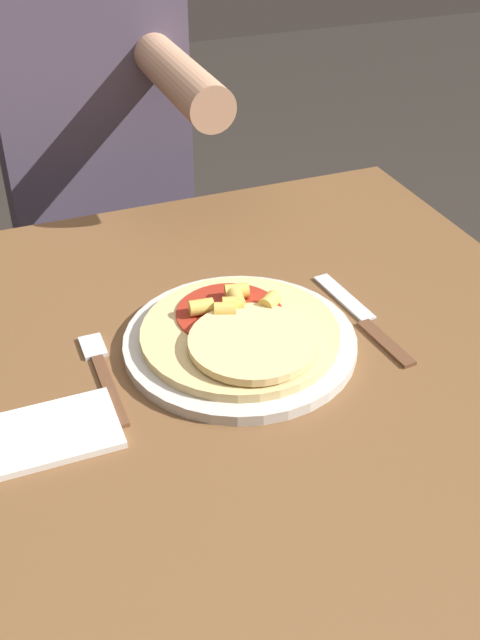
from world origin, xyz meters
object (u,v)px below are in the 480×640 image
at_px(dining_table, 219,433).
at_px(person_diner, 96,145).
at_px(plate, 240,342).
at_px(knife, 364,319).
at_px(fork, 102,371).
at_px(pizza, 242,332).

relative_size(dining_table, person_diner, 0.74).
distance_m(plate, person_diner, 0.69).
bearing_deg(plate, dining_table, -160.69).
distance_m(dining_table, person_diner, 0.71).
xyz_separation_m(knife, person_diner, (-0.20, 0.69, 0.00)).
height_order(dining_table, plate, plate).
bearing_deg(dining_table, fork, 170.27).
distance_m(dining_table, plate, 0.14).
relative_size(pizza, fork, 1.39).
height_order(pizza, knife, pizza).
height_order(dining_table, knife, knife).
distance_m(knife, person_diner, 0.72).
distance_m(dining_table, pizza, 0.15).
bearing_deg(pizza, person_diner, 92.30).
bearing_deg(pizza, plate, 96.45).
relative_size(knife, person_diner, 0.18).
distance_m(pizza, person_diner, 0.69).
bearing_deg(dining_table, plate, 19.31).
bearing_deg(person_diner, knife, -74.15).
xyz_separation_m(plate, fork, (-0.17, 0.01, -0.00)).
xyz_separation_m(plate, pizza, (0.00, -0.00, 0.02)).
xyz_separation_m(dining_table, person_diner, (0.01, 0.70, 0.13)).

